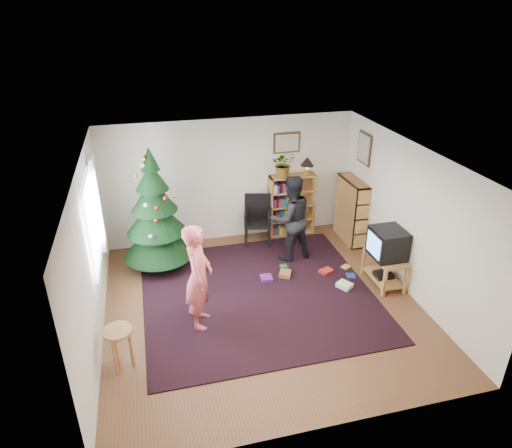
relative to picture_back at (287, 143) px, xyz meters
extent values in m
plane|color=brown|center=(-1.15, -2.48, -1.95)|extent=(5.00, 5.00, 0.00)
plane|color=white|center=(-1.15, -2.48, 0.55)|extent=(5.00, 5.00, 0.00)
cube|color=silver|center=(-1.15, 0.02, -0.70)|extent=(5.00, 0.02, 2.50)
cube|color=silver|center=(-1.15, -4.97, -0.70)|extent=(5.00, 0.02, 2.50)
cube|color=silver|center=(-3.65, -2.48, -0.70)|extent=(0.02, 5.00, 2.50)
cube|color=silver|center=(1.35, -2.48, -0.70)|extent=(0.02, 5.00, 2.50)
cube|color=black|center=(-1.15, -2.17, -1.94)|extent=(3.80, 3.60, 0.02)
cube|color=silver|center=(-3.62, -1.88, -0.45)|extent=(0.04, 1.20, 1.40)
cube|color=white|center=(-3.58, -1.18, -0.45)|extent=(0.06, 0.35, 1.60)
cube|color=#4C3319|center=(0.00, 0.00, 0.00)|extent=(0.55, 0.03, 0.42)
cube|color=beige|center=(0.00, 0.00, 0.00)|extent=(0.47, 0.01, 0.34)
cube|color=#4C3319|center=(1.33, -0.73, 0.00)|extent=(0.03, 0.50, 0.60)
cube|color=beige|center=(1.33, -0.73, 0.00)|extent=(0.01, 0.42, 0.52)
cylinder|color=#3F2816|center=(-2.69, -0.82, -1.83)|extent=(0.12, 0.12, 0.25)
cone|color=black|center=(-2.69, -0.82, -1.35)|extent=(1.27, 1.27, 0.72)
cone|color=black|center=(-2.69, -0.82, -0.92)|extent=(1.06, 1.06, 0.63)
cone|color=black|center=(-2.69, -0.82, -0.52)|extent=(0.82, 0.82, 0.56)
cone|color=black|center=(-2.69, -0.82, -0.17)|extent=(0.57, 0.57, 0.49)
cone|color=black|center=(-2.69, -0.82, 0.15)|extent=(0.33, 0.33, 0.41)
cube|color=#AB7C3D|center=(0.10, -0.14, -1.30)|extent=(0.95, 0.30, 1.30)
cube|color=#AB7C3D|center=(0.10, -0.14, -0.66)|extent=(0.95, 0.30, 0.03)
cube|color=#AB7C3D|center=(1.19, -0.69, -1.30)|extent=(0.30, 0.95, 1.30)
cube|color=#AB7C3D|center=(1.19, -0.69, -0.66)|extent=(0.30, 0.95, 0.03)
cube|color=#AB7C3D|center=(1.07, -2.39, -1.42)|extent=(0.45, 0.81, 0.04)
cube|color=#AB7C3D|center=(0.87, -2.76, -1.69)|extent=(0.05, 0.05, 0.51)
cube|color=#AB7C3D|center=(1.27, -2.76, -1.69)|extent=(0.05, 0.05, 0.51)
cube|color=#AB7C3D|center=(0.87, -2.01, -1.69)|extent=(0.05, 0.05, 0.51)
cube|color=#AB7C3D|center=(1.27, -2.01, -1.69)|extent=(0.05, 0.05, 0.51)
cube|color=#AB7C3D|center=(1.07, -2.39, -1.83)|extent=(0.41, 0.77, 0.03)
cube|color=black|center=(1.07, -2.39, -1.77)|extent=(0.30, 0.25, 0.08)
cube|color=black|center=(1.07, -2.39, -1.15)|extent=(0.52, 0.57, 0.50)
cube|color=#5DB1FF|center=(0.80, -2.39, -1.15)|extent=(0.01, 0.45, 0.36)
cube|color=black|center=(-0.68, -0.36, -1.52)|extent=(0.65, 0.65, 0.05)
cube|color=black|center=(-0.68, -0.12, -1.25)|extent=(0.53, 0.18, 0.53)
cube|color=black|center=(-0.92, -0.59, -1.73)|extent=(0.06, 0.06, 0.43)
cube|color=black|center=(-0.45, -0.59, -1.73)|extent=(0.06, 0.06, 0.43)
cube|color=black|center=(-0.92, -0.12, -1.73)|extent=(0.06, 0.06, 0.43)
cube|color=black|center=(-0.45, -0.12, -1.73)|extent=(0.06, 0.06, 0.43)
cylinder|color=#AB7C3D|center=(-3.35, -3.39, -1.33)|extent=(0.39, 0.39, 0.04)
cylinder|color=#AB7C3D|center=(-3.21, -3.39, -1.65)|extent=(0.05, 0.05, 0.60)
cylinder|color=#AB7C3D|center=(-3.42, -3.27, -1.65)|extent=(0.05, 0.05, 0.60)
cylinder|color=#AB7C3D|center=(-3.42, -3.52, -1.65)|extent=(0.05, 0.05, 0.60)
imported|color=#D55557|center=(-2.18, -2.70, -1.11)|extent=(0.53, 0.69, 1.68)
imported|color=black|center=(-0.25, -1.14, -1.11)|extent=(0.92, 0.77, 1.68)
imported|color=gray|center=(-0.10, -0.14, -0.39)|extent=(0.52, 0.47, 0.52)
cylinder|color=#A57F33|center=(0.40, -0.14, -0.59)|extent=(0.11, 0.11, 0.11)
sphere|color=#FFD88C|center=(0.40, -0.14, -0.47)|extent=(0.11, 0.11, 0.11)
cone|color=black|center=(0.40, -0.14, -0.37)|extent=(0.28, 0.28, 0.18)
cube|color=#A51E19|center=(0.23, -1.83, -1.91)|extent=(0.20, 0.20, 0.08)
cube|color=navy|center=(0.61, -2.08, -1.91)|extent=(0.20, 0.20, 0.08)
cube|color=#1E592D|center=(-0.48, -1.50, -1.91)|extent=(0.20, 0.20, 0.08)
cube|color=gold|center=(0.65, -1.77, -1.91)|extent=(0.20, 0.20, 0.08)
cube|color=brown|center=(-0.53, -1.76, -1.91)|extent=(0.20, 0.20, 0.08)
cube|color=beige|center=(0.36, -2.36, -1.91)|extent=(0.20, 0.20, 0.08)
cube|color=#4C1959|center=(-0.90, -1.83, -1.91)|extent=(0.20, 0.20, 0.08)
camera|label=1|loc=(-2.75, -8.39, 2.55)|focal=32.00mm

